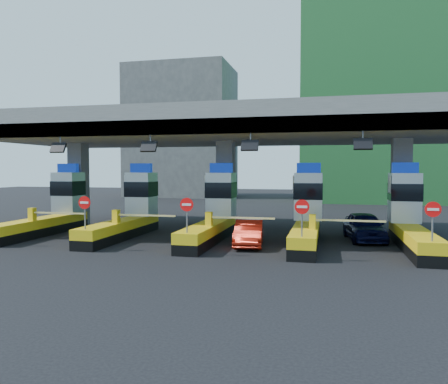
# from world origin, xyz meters

# --- Properties ---
(ground) EXTENTS (120.00, 120.00, 0.00)m
(ground) POSITION_xyz_m (0.00, 0.00, 0.00)
(ground) COLOR black
(ground) RESTS_ON ground
(toll_canopy) EXTENTS (28.00, 12.09, 7.00)m
(toll_canopy) POSITION_xyz_m (0.00, 2.87, 6.13)
(toll_canopy) COLOR slate
(toll_canopy) RESTS_ON ground
(toll_lane_far_left) EXTENTS (4.43, 8.00, 4.16)m
(toll_lane_far_left) POSITION_xyz_m (-10.00, 0.28, 1.40)
(toll_lane_far_left) COLOR black
(toll_lane_far_left) RESTS_ON ground
(toll_lane_left) EXTENTS (4.43, 8.00, 4.16)m
(toll_lane_left) POSITION_xyz_m (-5.00, 0.28, 1.40)
(toll_lane_left) COLOR black
(toll_lane_left) RESTS_ON ground
(toll_lane_center) EXTENTS (4.43, 8.00, 4.16)m
(toll_lane_center) POSITION_xyz_m (0.00, 0.28, 1.40)
(toll_lane_center) COLOR black
(toll_lane_center) RESTS_ON ground
(toll_lane_right) EXTENTS (4.43, 8.00, 4.16)m
(toll_lane_right) POSITION_xyz_m (5.00, 0.28, 1.40)
(toll_lane_right) COLOR black
(toll_lane_right) RESTS_ON ground
(toll_lane_far_right) EXTENTS (4.43, 8.00, 4.16)m
(toll_lane_far_right) POSITION_xyz_m (10.00, 0.28, 1.40)
(toll_lane_far_right) COLOR black
(toll_lane_far_right) RESTS_ON ground
(bg_building_scaffold) EXTENTS (18.00, 12.00, 28.00)m
(bg_building_scaffold) POSITION_xyz_m (12.00, 32.00, 14.00)
(bg_building_scaffold) COLOR #1E5926
(bg_building_scaffold) RESTS_ON ground
(bg_building_concrete) EXTENTS (14.00, 10.00, 18.00)m
(bg_building_concrete) POSITION_xyz_m (-14.00, 36.00, 9.00)
(bg_building_concrete) COLOR #4C4C49
(bg_building_concrete) RESTS_ON ground
(van) EXTENTS (2.30, 4.60, 1.50)m
(van) POSITION_xyz_m (7.96, 1.41, 0.75)
(van) COLOR black
(van) RESTS_ON ground
(red_car) EXTENTS (1.79, 3.96, 1.26)m
(red_car) POSITION_xyz_m (2.24, -1.58, 0.63)
(red_car) COLOR #B01C0D
(red_car) RESTS_ON ground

